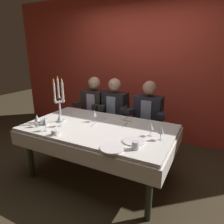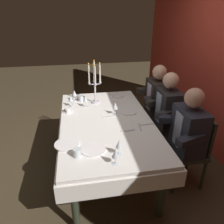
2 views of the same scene
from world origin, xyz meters
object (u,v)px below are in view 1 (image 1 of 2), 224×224
water_tumbler_1 (44,122)px  wine_glass_1 (161,130)px  wine_glass_3 (151,126)px  dinner_plate_1 (134,141)px  dining_table (99,135)px  wine_glass_5 (45,122)px  water_tumbler_0 (135,145)px  seated_diner_2 (148,113)px  coffee_cup_0 (55,133)px  candelabra (59,100)px  wine_glass_4 (94,113)px  seated_diner_1 (115,108)px  wine_glass_0 (60,118)px  seated_diner_0 (95,105)px  wine_glass_2 (37,118)px  dinner_plate_3 (100,117)px  dinner_plate_2 (66,112)px  dinner_plate_0 (112,148)px

water_tumbler_1 → wine_glass_1: bearing=9.1°
wine_glass_3 → dinner_plate_1: bearing=-115.4°
dining_table → wine_glass_5: wine_glass_5 is taller
water_tumbler_0 → seated_diner_2: 1.28m
wine_glass_3 → coffee_cup_0: (-1.00, -0.49, -0.09)m
dining_table → candelabra: 0.71m
candelabra → wine_glass_4: candelabra is taller
seated_diner_1 → wine_glass_0: bearing=-102.0°
water_tumbler_1 → seated_diner_0: 1.17m
water_tumbler_1 → wine_glass_5: bearing=-41.0°
dinner_plate_1 → wine_glass_2: (-1.26, -0.15, 0.11)m
wine_glass_4 → seated_diner_0: (-0.45, 0.75, -0.12)m
wine_glass_4 → wine_glass_5: size_ratio=1.00×
coffee_cup_0 → wine_glass_0: bearing=118.1°
wine_glass_5 → coffee_cup_0: size_ratio=1.24×
dinner_plate_3 → wine_glass_2: wine_glass_2 is taller
wine_glass_2 → seated_diner_1: seated_diner_1 is taller
wine_glass_2 → water_tumbler_0: 1.34m
wine_glass_2 → seated_diner_1: (0.48, 1.25, -0.12)m
seated_diner_1 → wine_glass_2: bearing=-111.0°
dinner_plate_2 → wine_glass_2: bearing=-83.1°
wine_glass_2 → water_tumbler_1: size_ratio=2.05×
wine_glass_5 → seated_diner_0: bearing=94.6°
dinner_plate_0 → dinner_plate_1: 0.29m
water_tumbler_0 → dinner_plate_3: bearing=140.0°
wine_glass_1 → wine_glass_0: bearing=-171.8°
dinner_plate_3 → wine_glass_3: 0.91m
dinner_plate_3 → wine_glass_2: size_ratio=1.32×
wine_glass_5 → seated_diner_2: size_ratio=0.13×
wine_glass_2 → candelabra: bearing=67.0°
dining_table → wine_glass_0: bearing=-153.4°
wine_glass_0 → water_tumbler_0: wine_glass_0 is taller
dinner_plate_0 → coffee_cup_0: 0.75m
dining_table → wine_glass_0: (-0.45, -0.22, 0.23)m
dinner_plate_3 → water_tumbler_1: 0.77m
dinner_plate_2 → wine_glass_2: size_ratio=1.39×
dinner_plate_2 → wine_glass_2: wine_glass_2 is taller
wine_glass_2 → water_tumbler_0: size_ratio=1.97×
dining_table → wine_glass_2: bearing=-151.9°
wine_glass_3 → water_tumbler_1: (-1.35, -0.30, -0.07)m
water_tumbler_1 → coffee_cup_0: (0.35, -0.19, -0.01)m
candelabra → dinner_plate_3: bearing=44.9°
wine_glass_3 → water_tumbler_1: wine_glass_3 is taller
dinner_plate_1 → seated_diner_2: (-0.18, 1.10, -0.01)m
candelabra → wine_glass_1: candelabra is taller
wine_glass_1 → wine_glass_2: bearing=-167.7°
wine_glass_2 → dinner_plate_0: bearing=-5.1°
wine_glass_2 → wine_glass_3: size_ratio=1.00×
water_tumbler_1 → dinner_plate_0: bearing=-9.9°
seated_diner_0 → seated_diner_1: 0.39m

